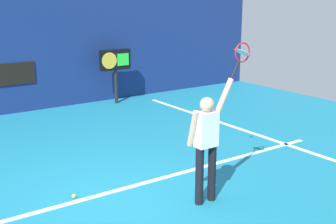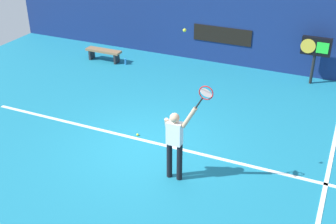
% 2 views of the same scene
% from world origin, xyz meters
% --- Properties ---
extents(ground_plane, '(18.00, 18.00, 0.00)m').
position_xyz_m(ground_plane, '(0.00, 0.00, 0.00)').
color(ground_plane, teal).
extents(back_wall, '(18.00, 0.20, 3.32)m').
position_xyz_m(back_wall, '(0.00, 6.46, 1.66)').
color(back_wall, navy).
rests_on(back_wall, ground_plane).
extents(sponsor_banner_center, '(2.20, 0.03, 0.60)m').
position_xyz_m(sponsor_banner_center, '(0.00, 6.34, 1.10)').
color(sponsor_banner_center, black).
extents(court_baseline, '(10.00, 0.10, 0.01)m').
position_xyz_m(court_baseline, '(0.00, 0.20, 0.01)').
color(court_baseline, white).
rests_on(court_baseline, ground_plane).
extents(court_sideline, '(0.10, 7.00, 0.01)m').
position_xyz_m(court_sideline, '(4.49, 2.00, 0.01)').
color(court_sideline, white).
rests_on(court_sideline, ground_plane).
extents(tennis_player, '(0.76, 0.31, 1.94)m').
position_xyz_m(tennis_player, '(1.25, -0.95, 1.01)').
color(tennis_player, black).
rests_on(tennis_player, ground_plane).
extents(tennis_racket, '(0.44, 0.27, 0.61)m').
position_xyz_m(tennis_racket, '(1.91, -0.95, 2.28)').
color(tennis_racket, black).
extents(tennis_ball, '(0.07, 0.07, 0.07)m').
position_xyz_m(tennis_ball, '(1.42, -0.93, 3.55)').
color(tennis_ball, '#CCE033').
extents(scoreboard_clock, '(0.96, 0.20, 1.62)m').
position_xyz_m(scoreboard_clock, '(3.36, 5.82, 1.25)').
color(scoreboard_clock, black).
rests_on(scoreboard_clock, ground_plane).
extents(court_bench, '(1.40, 0.36, 0.45)m').
position_xyz_m(court_bench, '(-4.14, 4.75, 0.34)').
color(court_bench, olive).
rests_on(court_bench, ground_plane).
extents(water_bottle, '(0.07, 0.07, 0.24)m').
position_xyz_m(water_bottle, '(-3.21, 4.75, 0.12)').
color(water_bottle, '#338CD8').
rests_on(water_bottle, ground_plane).
extents(spare_ball, '(0.07, 0.07, 0.07)m').
position_xyz_m(spare_ball, '(-0.41, 0.36, 0.03)').
color(spare_ball, '#CCE033').
rests_on(spare_ball, ground_plane).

